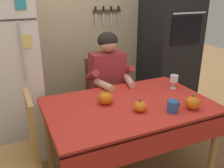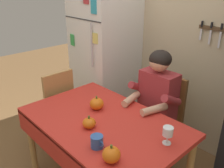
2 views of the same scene
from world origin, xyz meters
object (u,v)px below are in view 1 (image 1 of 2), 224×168
at_px(dining_table, 130,114).
at_px(wine_glass, 174,79).
at_px(pumpkin_large, 140,106).
at_px(refrigerator, 2,71).
at_px(coffee_mug, 173,106).
at_px(pumpkin_small, 106,98).
at_px(chair_left_side, 21,149).
at_px(wall_oven, 169,39).
at_px(seated_person, 110,81).
at_px(pumpkin_medium, 193,103).
at_px(chair_behind_person, 104,94).

bearing_deg(dining_table, wine_glass, 15.38).
distance_m(dining_table, pumpkin_large, 0.18).
xyz_separation_m(refrigerator, dining_table, (0.95, -0.88, -0.24)).
height_order(coffee_mug, pumpkin_small, pumpkin_small).
distance_m(chair_left_side, wine_glass, 1.50).
distance_m(coffee_mug, pumpkin_large, 0.26).
bearing_deg(wine_glass, wall_oven, 57.43).
height_order(seated_person, pumpkin_medium, seated_person).
xyz_separation_m(refrigerator, chair_behind_person, (1.03, -0.09, -0.39)).
height_order(dining_table, pumpkin_small, pumpkin_small).
bearing_deg(seated_person, wall_oven, 18.20).
relative_size(refrigerator, pumpkin_large, 16.67).
xyz_separation_m(wall_oven, pumpkin_large, (-1.04, -1.06, -0.27)).
distance_m(refrigerator, dining_table, 1.32).
bearing_deg(wall_oven, coffee_mug, -124.50).
relative_size(seated_person, pumpkin_large, 11.53).
bearing_deg(refrigerator, pumpkin_large, -46.57).
distance_m(refrigerator, seated_person, 1.08).
distance_m(refrigerator, pumpkin_small, 1.10).
distance_m(chair_left_side, pumpkin_small, 0.77).
distance_m(chair_behind_person, pumpkin_medium, 1.15).
distance_m(seated_person, pumpkin_large, 0.74).
distance_m(wine_glass, pumpkin_medium, 0.45).
bearing_deg(pumpkin_medium, pumpkin_small, 148.16).
bearing_deg(coffee_mug, pumpkin_large, 154.55).
bearing_deg(chair_behind_person, chair_left_side, -143.96).
relative_size(coffee_mug, pumpkin_small, 0.91).
xyz_separation_m(chair_behind_person, seated_person, (-0.00, -0.19, 0.23)).
relative_size(refrigerator, chair_behind_person, 1.94).
xyz_separation_m(pumpkin_large, pumpkin_medium, (0.41, -0.14, 0.01)).
bearing_deg(dining_table, chair_behind_person, 84.23).
bearing_deg(wall_oven, chair_left_side, -156.61).
distance_m(pumpkin_medium, pumpkin_small, 0.71).
height_order(wine_glass, pumpkin_small, wine_glass).
bearing_deg(chair_left_side, refrigerator, 93.50).
xyz_separation_m(chair_behind_person, pumpkin_small, (-0.26, -0.69, 0.28)).
bearing_deg(pumpkin_large, pumpkin_medium, -18.44).
distance_m(wall_oven, dining_table, 1.45).
bearing_deg(chair_behind_person, pumpkin_large, -94.14).
relative_size(dining_table, coffee_mug, 11.83).
bearing_deg(pumpkin_medium, coffee_mug, 171.76).
distance_m(chair_behind_person, chair_left_side, 1.21).
height_order(refrigerator, wall_oven, wall_oven).
height_order(chair_left_side, pumpkin_small, chair_left_side).
xyz_separation_m(refrigerator, pumpkin_large, (0.96, -1.02, -0.12)).
relative_size(refrigerator, pumpkin_small, 13.87).
distance_m(chair_left_side, pumpkin_medium, 1.40).
bearing_deg(chair_behind_person, pumpkin_small, -110.79).
bearing_deg(chair_left_side, seated_person, 28.15).
height_order(pumpkin_medium, pumpkin_small, same).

